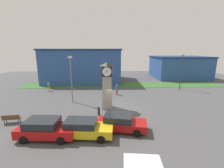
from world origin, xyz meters
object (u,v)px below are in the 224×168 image
(pedestrian_by_cars, at_px, (117,89))
(car_navy_sedan, at_px, (46,128))
(bollard_near_tower, at_px, (125,125))
(bollard_end_row, at_px, (99,111))
(pedestrian_near_bench, at_px, (49,86))
(street_lamp_far_side, at_px, (71,76))
(bollard_mid_row, at_px, (118,120))
(clock_tower, at_px, (107,85))
(bollard_far_row, at_px, (109,114))
(street_lamp_near_road, at_px, (181,69))
(car_near_tower, at_px, (84,128))
(bench, at_px, (12,118))
(car_by_building, at_px, (121,122))

(pedestrian_by_cars, bearing_deg, car_navy_sedan, -118.96)
(bollard_near_tower, height_order, bollard_end_row, bollard_end_row)
(bollard_near_tower, xyz_separation_m, pedestrian_near_bench, (-11.67, 13.45, 0.39))
(street_lamp_far_side, bearing_deg, bollard_end_row, -49.55)
(bollard_near_tower, distance_m, bollard_mid_row, 1.10)
(clock_tower, distance_m, bollard_far_row, 3.96)
(pedestrian_near_bench, distance_m, street_lamp_near_road, 23.46)
(clock_tower, height_order, bollard_far_row, clock_tower)
(car_near_tower, distance_m, street_lamp_far_side, 9.55)
(bollard_near_tower, height_order, car_navy_sedan, car_navy_sedan)
(bollard_far_row, xyz_separation_m, street_lamp_far_side, (-4.92, 5.51, 3.05))
(bollard_mid_row, relative_size, street_lamp_far_side, 0.17)
(clock_tower, height_order, pedestrian_near_bench, clock_tower)
(pedestrian_near_bench, relative_size, pedestrian_by_cars, 0.94)
(bench, relative_size, pedestrian_by_cars, 0.99)
(bollard_near_tower, xyz_separation_m, car_navy_sedan, (-6.55, -0.95, 0.30))
(bollard_near_tower, bearing_deg, bollard_mid_row, 123.97)
(bollard_far_row, height_order, car_by_building, car_by_building)
(bollard_mid_row, bearing_deg, bollard_near_tower, -56.03)
(bench, xyz_separation_m, pedestrian_near_bench, (-0.77, 11.78, 0.37))
(bollard_far_row, distance_m, pedestrian_by_cars, 8.82)
(car_near_tower, height_order, bench, car_near_tower)
(pedestrian_by_cars, distance_m, street_lamp_far_side, 7.58)
(bollard_near_tower, distance_m, street_lamp_near_road, 18.32)
(bollard_far_row, xyz_separation_m, pedestrian_by_cars, (1.44, 8.69, 0.39))
(car_navy_sedan, relative_size, street_lamp_far_side, 0.76)
(clock_tower, distance_m, bench, 10.30)
(bollard_near_tower, bearing_deg, car_navy_sedan, -171.74)
(bollard_end_row, relative_size, car_by_building, 0.22)
(bollard_mid_row, distance_m, car_navy_sedan, 6.23)
(car_navy_sedan, bearing_deg, bench, 148.93)
(street_lamp_near_road, bearing_deg, bollard_end_row, -143.12)
(street_lamp_far_side, bearing_deg, bench, -126.96)
(clock_tower, relative_size, car_near_tower, 1.21)
(clock_tower, relative_size, bench, 3.40)
(car_near_tower, distance_m, pedestrian_near_bench, 16.56)
(pedestrian_near_bench, height_order, street_lamp_near_road, street_lamp_near_road)
(bench, bearing_deg, bollard_mid_row, -4.20)
(pedestrian_by_cars, bearing_deg, bollard_mid_row, -93.51)
(street_lamp_far_side, bearing_deg, bollard_near_tower, -50.47)
(clock_tower, bearing_deg, bollard_end_row, -112.72)
(bollard_near_tower, bearing_deg, street_lamp_near_road, 49.90)
(clock_tower, height_order, street_lamp_near_road, street_lamp_near_road)
(bollard_near_tower, height_order, pedestrian_near_bench, pedestrian_near_bench)
(bench, distance_m, street_lamp_near_road, 25.77)
(street_lamp_near_road, bearing_deg, pedestrian_by_cars, -165.93)
(car_by_building, bearing_deg, bollard_near_tower, 4.88)
(bollard_far_row, height_order, pedestrian_near_bench, pedestrian_near_bench)
(street_lamp_far_side, bearing_deg, pedestrian_near_bench, 132.72)
(bollard_near_tower, bearing_deg, pedestrian_by_cars, 90.02)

